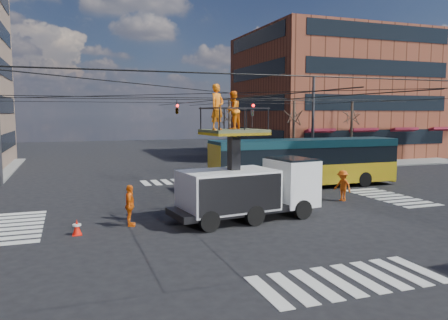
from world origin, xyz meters
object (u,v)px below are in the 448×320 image
city_bus (305,161)px  utility_truck (249,176)px  flagger (343,186)px  traffic_cone (77,227)px  worker_ground (130,206)px

city_bus → utility_truck: bearing=-135.4°
utility_truck → flagger: 7.01m
utility_truck → traffic_cone: utility_truck is taller
worker_ground → traffic_cone: bearing=117.9°
utility_truck → city_bus: (6.96, 6.86, -0.28)m
worker_ground → utility_truck: bearing=-84.8°
traffic_cone → flagger: 14.38m
city_bus → traffic_cone: (-14.56, -7.02, -1.41)m
city_bus → traffic_cone: size_ratio=20.09×
worker_ground → city_bus: bearing=-52.1°
utility_truck → flagger: size_ratio=4.19×
utility_truck → city_bus: utility_truck is taller
worker_ground → flagger: (11.97, 1.58, -0.05)m
traffic_cone → worker_ground: size_ratio=0.35×
utility_truck → worker_ground: (-5.38, 0.52, -1.10)m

